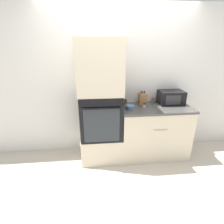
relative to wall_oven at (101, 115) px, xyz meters
The scene contains 12 objects.
ground_plane 0.92m from the wall_oven, 41.27° to the right, with size 12.00×12.00×0.00m, color beige.
wall_back 0.66m from the wall_oven, 44.62° to the left, with size 8.00×0.05×2.50m.
oven_cabinet_base 0.58m from the wall_oven, 90.00° to the left, with size 0.68×0.60×0.43m.
wall_oven is the anchor object (origin of this frame).
oven_cabinet_upper 0.77m from the wall_oven, 90.00° to the left, with size 0.68×0.60×0.81m.
counter_unit 0.98m from the wall_oven, ahead, with size 1.18×0.63×0.91m.
microwave 1.25m from the wall_oven, ahead, with size 0.42×0.30×0.23m.
knife_block 0.77m from the wall_oven, 12.17° to the left, with size 0.12×0.14×0.24m.
bowl 0.49m from the wall_oven, ahead, with size 0.14×0.14×0.06m.
condiment_jar_near 0.50m from the wall_oven, 23.66° to the left, with size 0.05×0.05×0.09m.
condiment_jar_mid 0.97m from the wall_oven, 12.61° to the left, with size 0.05×0.05×0.10m.
condiment_jar_far 0.73m from the wall_oven, ahead, with size 0.05×0.05×0.07m.
Camera 1 is at (-0.42, -2.36, 1.86)m, focal length 28.00 mm.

